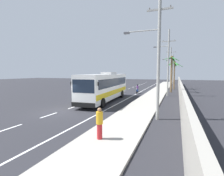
% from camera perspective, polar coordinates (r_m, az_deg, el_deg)
% --- Properties ---
extents(ground_plane, '(160.00, 160.00, 0.00)m').
position_cam_1_polar(ground_plane, '(16.67, -17.37, -7.65)').
color(ground_plane, '#28282D').
extents(sidewalk_kerb, '(3.20, 90.00, 0.14)m').
position_cam_1_polar(sidewalk_kerb, '(23.25, 12.39, -3.76)').
color(sidewalk_kerb, '#A8A399').
rests_on(sidewalk_kerb, ground).
extents(lane_markings, '(3.89, 71.00, 0.01)m').
position_cam_1_polar(lane_markings, '(28.57, 4.78, -2.14)').
color(lane_markings, white).
rests_on(lane_markings, ground).
extents(boundary_wall, '(0.24, 60.00, 2.35)m').
position_cam_1_polar(boundary_wall, '(26.85, 21.76, -0.45)').
color(boundary_wall, '#9E998E').
rests_on(boundary_wall, ground).
extents(coach_bus_foreground, '(3.38, 12.32, 3.69)m').
position_cam_1_polar(coach_bus_foreground, '(21.78, -2.23, 0.67)').
color(coach_bus_foreground, white).
rests_on(coach_bus_foreground, ground).
extents(motorcycle_beside_bus, '(0.56, 1.96, 1.58)m').
position_cam_1_polar(motorcycle_beside_bus, '(30.19, 8.45, -0.56)').
color(motorcycle_beside_bus, black).
rests_on(motorcycle_beside_bus, ground).
extents(pedestrian_near_kerb, '(0.36, 0.36, 1.67)m').
position_cam_1_polar(pedestrian_near_kerb, '(9.16, -4.17, -11.46)').
color(pedestrian_near_kerb, red).
rests_on(pedestrian_near_kerb, sidewalk_kerb).
extents(utility_pole_nearest, '(3.68, 0.24, 9.31)m').
position_cam_1_polar(utility_pole_nearest, '(13.56, 14.87, 10.59)').
color(utility_pole_nearest, '#9E9E99').
rests_on(utility_pole_nearest, ground).
extents(utility_pole_mid, '(3.29, 0.24, 10.18)m').
position_cam_1_polar(utility_pole_mid, '(27.90, 18.11, 8.50)').
color(utility_pole_mid, '#9E9E99').
rests_on(utility_pole_mid, ground).
extents(utility_pole_far, '(2.98, 0.24, 9.44)m').
position_cam_1_polar(utility_pole_far, '(42.25, 18.87, 6.77)').
color(utility_pole_far, '#9E9E99').
rests_on(utility_pole_far, ground).
extents(utility_pole_distant, '(2.20, 0.24, 9.36)m').
position_cam_1_polar(utility_pole_distant, '(56.63, 19.62, 6.11)').
color(utility_pole_distant, '#9E9E99').
rests_on(utility_pole_distant, ground).
extents(palm_nearest, '(3.66, 3.75, 6.07)m').
position_cam_1_polar(palm_nearest, '(39.35, 20.09, 6.03)').
color(palm_nearest, brown).
rests_on(palm_nearest, ground).
extents(palm_second, '(2.76, 2.74, 6.68)m').
position_cam_1_polar(palm_second, '(33.35, 19.25, 6.25)').
color(palm_second, brown).
rests_on(palm_second, ground).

